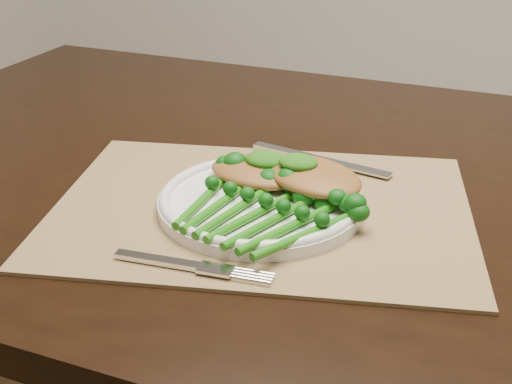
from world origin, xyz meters
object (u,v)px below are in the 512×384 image
at_px(placemat, 262,209).
at_px(dinner_plate, 260,201).
at_px(broccolini_bundle, 253,215).
at_px(chicken_fillet_left, 257,172).

distance_m(placemat, dinner_plate, 0.01).
xyz_separation_m(dinner_plate, broccolini_bundle, (0.01, -0.05, 0.01)).
height_order(placemat, chicken_fillet_left, chicken_fillet_left).
bearing_deg(placemat, dinner_plate, -95.50).
xyz_separation_m(placemat, chicken_fillet_left, (-0.02, 0.04, 0.03)).
height_order(placemat, broccolini_bundle, broccolini_bundle).
relative_size(chicken_fillet_left, broccolini_bundle, 0.56).
bearing_deg(dinner_plate, broccolini_bundle, -76.69).
relative_size(dinner_plate, chicken_fillet_left, 1.97).
bearing_deg(broccolini_bundle, dinner_plate, 117.86).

